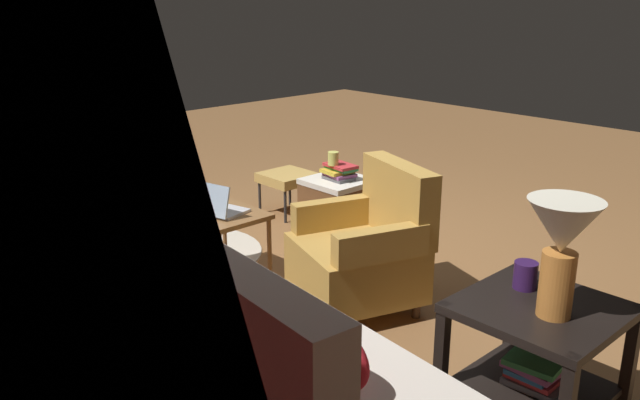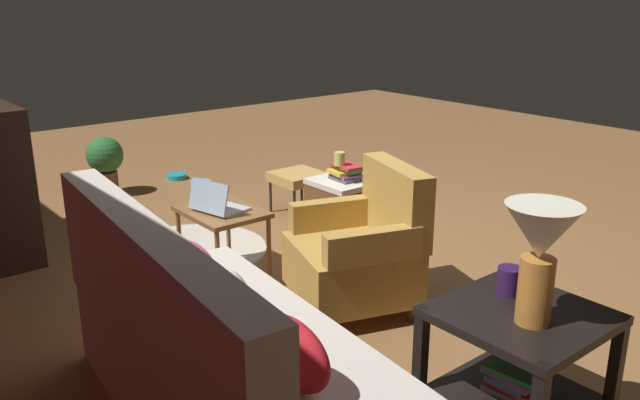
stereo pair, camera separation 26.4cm
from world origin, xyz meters
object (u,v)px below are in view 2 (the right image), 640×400
(laptop, at_px, (217,204))
(pet_bowl_teal, at_px, (177,176))
(small_vase, at_px, (509,281))
(wicker_hamper, at_px, (344,210))
(couch, at_px, (223,363))
(laptop_desk, at_px, (222,218))
(pet_bowl_steel, at_px, (201,183))
(yellow_mug, at_px, (340,159))
(tv_remote, at_px, (344,173))
(table_lamp, at_px, (540,245))
(potted_plant, at_px, (105,160))
(side_table, at_px, (518,351))
(book_stack_shelf, at_px, (515,380))
(ottoman, at_px, (298,178))
(armchair, at_px, (361,251))
(book_stack_hamper, at_px, (346,172))

(laptop, height_order, pet_bowl_teal, laptop)
(small_vase, distance_m, wicker_hamper, 2.23)
(couch, relative_size, pet_bowl_teal, 9.87)
(laptop_desk, bearing_deg, pet_bowl_steel, -25.40)
(yellow_mug, bearing_deg, laptop_desk, 92.21)
(couch, relative_size, tv_remote, 12.34)
(laptop, bearing_deg, table_lamp, -176.14)
(table_lamp, xyz_separation_m, potted_plant, (4.57, -0.04, -0.56))
(side_table, relative_size, small_vase, 5.14)
(laptop_desk, xyz_separation_m, pet_bowl_teal, (2.41, -0.90, -0.40))
(small_vase, bearing_deg, book_stack_shelf, 144.33)
(yellow_mug, distance_m, tv_remote, 0.22)
(ottoman, distance_m, potted_plant, 1.90)
(pet_bowl_teal, distance_m, potted_plant, 0.82)
(couch, relative_size, ottoman, 4.94)
(pet_bowl_teal, bearing_deg, armchair, 171.50)
(couch, relative_size, laptop_desk, 3.53)
(ottoman, xyz_separation_m, pet_bowl_teal, (1.65, 0.30, -0.29))
(book_stack_hamper, distance_m, potted_plant, 2.51)
(small_vase, height_order, pet_bowl_steel, small_vase)
(laptop_desk, bearing_deg, table_lamp, -177.19)
(wicker_hamper, bearing_deg, small_vase, 157.78)
(couch, bearing_deg, yellow_mug, -52.96)
(pet_bowl_teal, bearing_deg, side_table, 170.74)
(yellow_mug, relative_size, pet_bowl_teal, 0.50)
(tv_remote, relative_size, potted_plant, 0.29)
(table_lamp, height_order, pet_bowl_steel, table_lamp)
(laptop, height_order, wicker_hamper, laptop)
(potted_plant, bearing_deg, armchair, -175.39)
(small_vase, bearing_deg, laptop_desk, 7.37)
(book_stack_shelf, bearing_deg, potted_plant, 0.13)
(wicker_hamper, height_order, pet_bowl_teal, wicker_hamper)
(table_lamp, relative_size, book_stack_hamper, 1.93)
(small_vase, distance_m, pet_bowl_teal, 4.50)
(pet_bowl_steel, bearing_deg, couch, 152.15)
(small_vase, bearing_deg, pet_bowl_steel, -9.92)
(armchair, relative_size, pet_bowl_steel, 4.35)
(armchair, height_order, ottoman, armchair)
(table_lamp, distance_m, ottoman, 3.23)
(book_stack_hamper, bearing_deg, armchair, 143.03)
(armchair, xyz_separation_m, pet_bowl_steel, (2.92, -0.55, -0.34))
(pet_bowl_teal, bearing_deg, pet_bowl_steel, -170.62)
(armchair, relative_size, yellow_mug, 8.70)
(book_stack_hamper, bearing_deg, laptop_desk, 91.38)
(book_stack_shelf, relative_size, yellow_mug, 2.67)
(small_vase, distance_m, book_stack_hamper, 2.20)
(side_table, xyz_separation_m, ottoman, (2.91, -1.05, -0.05))
(couch, distance_m, armchair, 1.34)
(small_vase, relative_size, book_stack_shelf, 0.47)
(laptop, distance_m, yellow_mug, 1.09)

